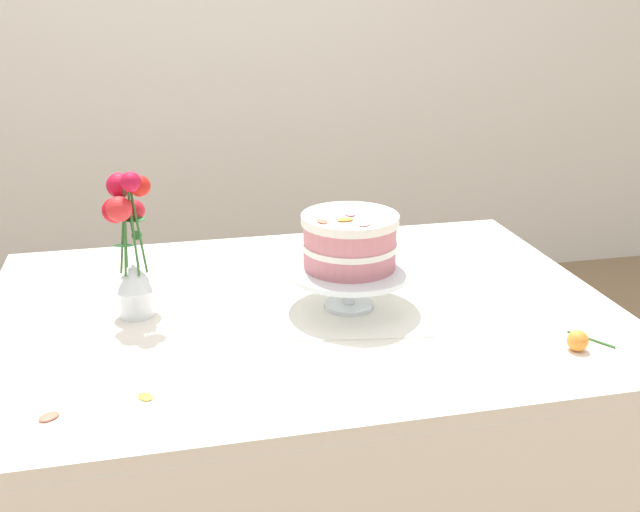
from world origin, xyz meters
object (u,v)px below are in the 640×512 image
object	(u,v)px
flower_vase	(130,249)
layer_cake	(350,241)
dining_table	(304,347)
fallen_rose	(578,341)
cake_stand	(349,274)

from	to	relation	value
flower_vase	layer_cake	bearing A→B (deg)	-8.58
dining_table	layer_cake	world-z (taller)	layer_cake
layer_cake	fallen_rose	size ratio (longest dim) A/B	2.06
flower_vase	fallen_rose	world-z (taller)	flower_vase
dining_table	layer_cake	distance (m)	0.27
cake_stand	fallen_rose	world-z (taller)	cake_stand
cake_stand	dining_table	bearing A→B (deg)	174.01
fallen_rose	layer_cake	bearing A→B (deg)	142.90
cake_stand	fallen_rose	bearing A→B (deg)	-37.11
cake_stand	flower_vase	bearing A→B (deg)	171.44
dining_table	flower_vase	distance (m)	0.44
cake_stand	layer_cake	bearing A→B (deg)	-118.27
cake_stand	flower_vase	distance (m)	0.48
dining_table	layer_cake	xyz separation A→B (m)	(0.10, -0.01, 0.25)
flower_vase	fallen_rose	bearing A→B (deg)	-23.15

